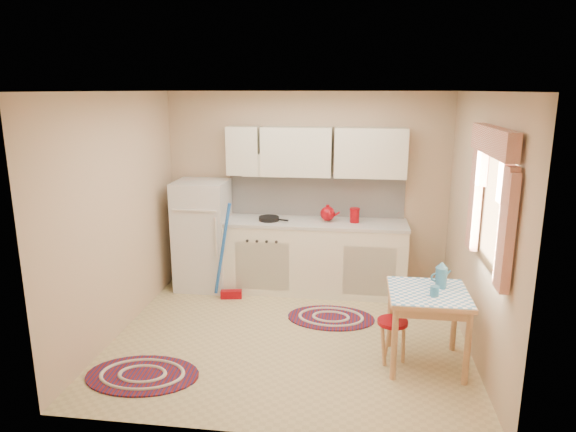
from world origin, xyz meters
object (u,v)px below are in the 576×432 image
object	(u,v)px
base_cabinets	(315,258)
fridge	(203,235)
table	(426,328)
stool	(392,341)

from	to	relation	value
base_cabinets	fridge	bearing A→B (deg)	-178.02
fridge	base_cabinets	world-z (taller)	fridge
table	stool	world-z (taller)	table
fridge	table	world-z (taller)	fridge
fridge	stool	size ratio (longest dim) A/B	3.33
fridge	stool	bearing A→B (deg)	-35.12
fridge	base_cabinets	distance (m)	1.47
table	stool	size ratio (longest dim) A/B	1.71
table	base_cabinets	bearing A→B (deg)	124.87
base_cabinets	table	xyz separation A→B (m)	(1.17, -1.68, -0.08)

